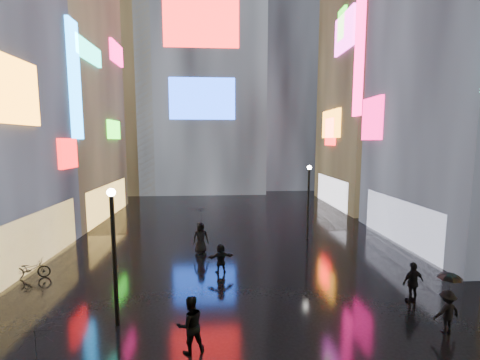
{
  "coord_description": "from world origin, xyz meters",
  "views": [
    {
      "loc": [
        -1.0,
        -3.31,
        6.87
      ],
      "look_at": [
        0.0,
        12.0,
        5.0
      ],
      "focal_mm": 24.0,
      "sensor_mm": 36.0,
      "label": 1
    }
  ],
  "objects": [
    {
      "name": "umbrella_1",
      "position": [
        7.13,
        7.03,
        1.91
      ],
      "size": [
        0.81,
        0.81,
        0.7
      ],
      "primitive_type": "imported",
      "rotation": [
        0.0,
        0.0,
        3.16
      ],
      "color": "black",
      "rests_on": "pedestrian_2"
    },
    {
      "name": "umbrella_0",
      "position": [
        -5.03,
        3.52,
        2.33
      ],
      "size": [
        1.3,
        1.28,
        0.96
      ],
      "primitive_type": "imported",
      "rotation": [
        0.0,
        0.0,
        1.83
      ],
      "color": "black",
      "rests_on": "pedestrian_0"
    },
    {
      "name": "tower_main",
      "position": [
        -3.0,
        43.97,
        21.01
      ],
      "size": [
        16.0,
        14.2,
        42.0
      ],
      "color": "black",
      "rests_on": "ground"
    },
    {
      "name": "pedestrian_5",
      "position": [
        -0.95,
        12.85,
        0.77
      ],
      "size": [
        1.49,
        0.78,
        1.54
      ],
      "primitive_type": "imported",
      "rotation": [
        0.0,
        0.0,
        3.38
      ],
      "color": "black",
      "rests_on": "ground"
    },
    {
      "name": "pedestrian_3",
      "position": [
        7.23,
        9.24,
        0.88
      ],
      "size": [
        1.09,
        0.64,
        1.75
      ],
      "primitive_type": "imported",
      "rotation": [
        0.0,
        0.0,
        3.36
      ],
      "color": "black",
      "rests_on": "ground"
    },
    {
      "name": "pedestrian_1",
      "position": [
        -1.98,
        6.54,
        0.95
      ],
      "size": [
        1.11,
        0.99,
        1.89
      ],
      "primitive_type": "imported",
      "rotation": [
        0.0,
        0.0,
        3.5
      ],
      "color": "black",
      "rests_on": "ground"
    },
    {
      "name": "tower_flank_left",
      "position": [
        -14.0,
        42.0,
        13.0
      ],
      "size": [
        10.0,
        10.0,
        26.0
      ],
      "primitive_type": "cube",
      "color": "black",
      "rests_on": "ground"
    },
    {
      "name": "ground",
      "position": [
        0.0,
        20.0,
        0.0
      ],
      "size": [
        140.0,
        140.0,
        0.0
      ],
      "primitive_type": "plane",
      "color": "black",
      "rests_on": "ground"
    },
    {
      "name": "umbrella_2",
      "position": [
        -2.16,
        15.87,
        2.39
      ],
      "size": [
        1.44,
        1.43,
        0.95
      ],
      "primitive_type": "imported",
      "rotation": [
        0.0,
        0.0,
        4.15
      ],
      "color": "black",
      "rests_on": "pedestrian_4"
    },
    {
      "name": "building_left_far",
      "position": [
        -15.98,
        26.0,
        10.98
      ],
      "size": [
        10.28,
        12.0,
        22.0
      ],
      "color": "black",
      "rests_on": "ground"
    },
    {
      "name": "bicycle",
      "position": [
        -10.5,
        12.77,
        0.48
      ],
      "size": [
        1.91,
        0.92,
        0.96
      ],
      "primitive_type": "imported",
      "rotation": [
        0.0,
        0.0,
        1.73
      ],
      "color": "black",
      "rests_on": "ground"
    },
    {
      "name": "pedestrian_2",
      "position": [
        7.13,
        7.03,
        0.78
      ],
      "size": [
        1.08,
        0.72,
        1.56
      ],
      "primitive_type": "imported",
      "rotation": [
        0.0,
        0.0,
        3.29
      ],
      "color": "black",
      "rests_on": "ground"
    },
    {
      "name": "tower_flank_right",
      "position": [
        9.0,
        46.0,
        17.0
      ],
      "size": [
        12.0,
        12.0,
        34.0
      ],
      "primitive_type": "cube",
      "color": "black",
      "rests_on": "ground"
    },
    {
      "name": "lamp_near",
      "position": [
        -4.85,
        8.24,
        2.94
      ],
      "size": [
        0.3,
        0.3,
        5.2
      ],
      "color": "black",
      "rests_on": "ground"
    },
    {
      "name": "pedestrian_4",
      "position": [
        -2.16,
        15.87,
        0.96
      ],
      "size": [
        1.04,
        0.79,
        1.92
      ],
      "primitive_type": "imported",
      "rotation": [
        0.0,
        0.0,
        0.2
      ],
      "color": "black",
      "rests_on": "ground"
    },
    {
      "name": "lamp_far",
      "position": [
        5.2,
        18.32,
        2.94
      ],
      "size": [
        0.3,
        0.3,
        5.2
      ],
      "color": "black",
      "rests_on": "ground"
    },
    {
      "name": "building_right_far",
      "position": [
        15.98,
        30.0,
        13.98
      ],
      "size": [
        10.28,
        12.0,
        28.0
      ],
      "color": "black",
      "rests_on": "ground"
    }
  ]
}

